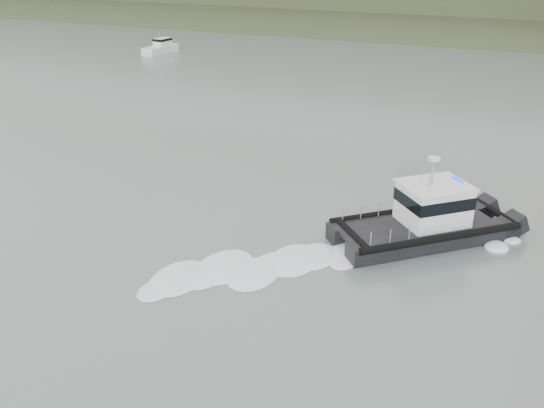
{
  "coord_description": "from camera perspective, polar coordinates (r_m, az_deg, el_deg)",
  "views": [
    {
      "loc": [
        11.07,
        -18.01,
        14.14
      ],
      "look_at": [
        0.27,
        6.38,
        2.4
      ],
      "focal_mm": 40.0,
      "sensor_mm": 36.0,
      "label": 1
    }
  ],
  "objects": [
    {
      "name": "patrol_boat",
      "position": [
        31.65,
        14.37,
        -1.29
      ],
      "size": [
        9.19,
        8.84,
        4.54
      ],
      "rotation": [
        0.0,
        0.0,
        -0.83
      ],
      "color": "black",
      "rests_on": "ground"
    },
    {
      "name": "motorboat",
      "position": [
        84.51,
        -10.39,
        14.28
      ],
      "size": [
        2.5,
        5.78,
        3.08
      ],
      "rotation": [
        0.0,
        0.0,
        -0.12
      ],
      "color": "silver",
      "rests_on": "ground"
    },
    {
      "name": "ground",
      "position": [
        25.43,
        -6.49,
        -10.2
      ],
      "size": [
        400.0,
        400.0,
        0.0
      ],
      "primitive_type": "plane",
      "color": "#576763",
      "rests_on": "ground"
    }
  ]
}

